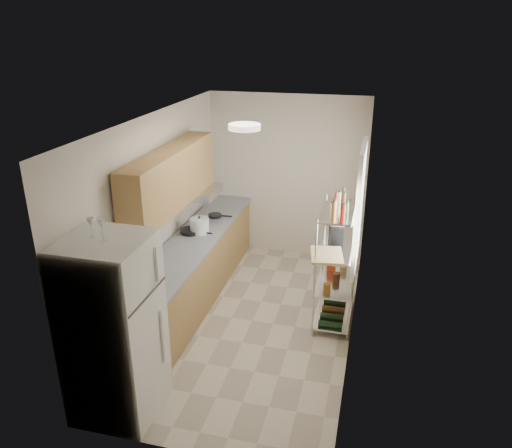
{
  "coord_description": "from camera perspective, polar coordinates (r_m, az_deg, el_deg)",
  "views": [
    {
      "loc": [
        1.4,
        -5.33,
        3.58
      ],
      "look_at": [
        -0.01,
        0.25,
        1.25
      ],
      "focal_mm": 35.0,
      "sensor_mm": 36.0,
      "label": 1
    }
  ],
  "objects": [
    {
      "name": "rice_cooker",
      "position": [
        6.86,
        -6.48,
        -0.17
      ],
      "size": [
        0.26,
        0.26,
        0.21
      ],
      "primitive_type": "cylinder",
      "color": "silver",
      "rests_on": "counter_run"
    },
    {
      "name": "range_hood",
      "position": [
        7.02,
        -6.52,
        3.71
      ],
      "size": [
        0.5,
        0.6,
        0.12
      ],
      "primitive_type": "cube",
      "color": "#B7BABC",
      "rests_on": "room"
    },
    {
      "name": "wine_glass_a",
      "position": [
        4.59,
        -18.33,
        -0.38
      ],
      "size": [
        0.07,
        0.07,
        0.18
      ],
      "primitive_type": null,
      "color": "silver",
      "rests_on": "refrigerator"
    },
    {
      "name": "bakers_rack",
      "position": [
        6.16,
        9.35,
        -1.97
      ],
      "size": [
        0.45,
        0.9,
        1.73
      ],
      "color": "silver",
      "rests_on": "ground"
    },
    {
      "name": "refrigerator",
      "position": [
        4.97,
        -15.9,
        -11.41
      ],
      "size": [
        0.75,
        0.75,
        1.83
      ],
      "primitive_type": "cube",
      "color": "silver",
      "rests_on": "ground"
    },
    {
      "name": "espresso_machine",
      "position": [
        6.3,
        9.14,
        -0.94
      ],
      "size": [
        0.21,
        0.27,
        0.28
      ],
      "primitive_type": "cube",
      "rotation": [
        0.0,
        0.0,
        0.19
      ],
      "color": "black",
      "rests_on": "bakers_rack"
    },
    {
      "name": "ceiling_dome",
      "position": [
        5.32,
        -1.33,
        11.06
      ],
      "size": [
        0.34,
        0.34,
        0.05
      ],
      "primitive_type": "cylinder",
      "color": "white",
      "rests_on": "room"
    },
    {
      "name": "window",
      "position": [
        6.03,
        11.73,
        1.88
      ],
      "size": [
        0.06,
        1.0,
        1.46
      ],
      "primitive_type": "cube",
      "color": "white",
      "rests_on": "room"
    },
    {
      "name": "storage_bag",
      "position": [
        6.66,
        8.61,
        -4.37
      ],
      "size": [
        0.13,
        0.17,
        0.18
      ],
      "primitive_type": "cube",
      "rotation": [
        0.0,
        0.0,
        0.17
      ],
      "color": "#B43816",
      "rests_on": "bakers_rack"
    },
    {
      "name": "frying_pan_small",
      "position": [
        7.43,
        -4.71,
        0.96
      ],
      "size": [
        0.22,
        0.22,
        0.04
      ],
      "primitive_type": "cylinder",
      "rotation": [
        0.0,
        0.0,
        0.07
      ],
      "color": "black",
      "rests_on": "counter_run"
    },
    {
      "name": "counter_run",
      "position": [
        6.96,
        -6.88,
        -4.86
      ],
      "size": [
        0.63,
        3.51,
        0.9
      ],
      "color": "#A47E46",
      "rests_on": "ground"
    },
    {
      "name": "frying_pan_large",
      "position": [
        6.9,
        -7.51,
        -0.8
      ],
      "size": [
        0.3,
        0.3,
        0.05
      ],
      "primitive_type": "cylinder",
      "rotation": [
        0.0,
        0.0,
        -0.04
      ],
      "color": "black",
      "rests_on": "counter_run"
    },
    {
      "name": "cutting_board",
      "position": [
        5.96,
        8.09,
        -3.57
      ],
      "size": [
        0.44,
        0.53,
        0.03
      ],
      "primitive_type": "cube",
      "rotation": [
        0.0,
        0.0,
        0.17
      ],
      "color": "tan",
      "rests_on": "bakers_rack"
    },
    {
      "name": "wine_glass_b",
      "position": [
        4.47,
        -17.18,
        -0.64
      ],
      "size": [
        0.08,
        0.08,
        0.21
      ],
      "primitive_type": null,
      "color": "silver",
      "rests_on": "refrigerator"
    },
    {
      "name": "upper_cabinets",
      "position": [
        6.21,
        -9.73,
        5.15
      ],
      "size": [
        0.33,
        2.2,
        0.72
      ],
      "primitive_type": "cube",
      "color": "#A47E46",
      "rests_on": "room"
    },
    {
      "name": "room",
      "position": [
        5.96,
        -0.46,
        -0.47
      ],
      "size": [
        2.52,
        4.42,
        2.62
      ],
      "color": "beige",
      "rests_on": "ground"
    }
  ]
}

